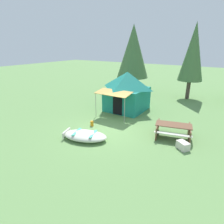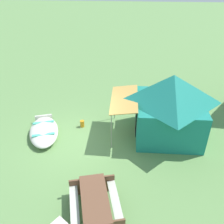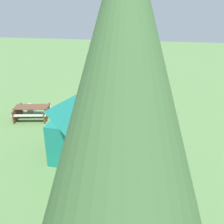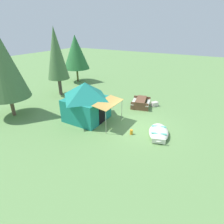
% 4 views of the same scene
% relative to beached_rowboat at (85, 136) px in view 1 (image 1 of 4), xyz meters
% --- Properties ---
extents(ground_plane, '(80.00, 80.00, 0.00)m').
position_rel_beached_rowboat_xyz_m(ground_plane, '(0.37, 1.68, -0.22)').
color(ground_plane, '#628C4D').
extents(beached_rowboat, '(2.64, 1.90, 0.43)m').
position_rel_beached_rowboat_xyz_m(beached_rowboat, '(0.00, 0.00, 0.00)').
color(beached_rowboat, silver).
rests_on(beached_rowboat, ground_plane).
extents(canvas_cabin_tent, '(2.94, 4.01, 2.91)m').
position_rel_beached_rowboat_xyz_m(canvas_cabin_tent, '(-0.47, 5.49, 1.29)').
color(canvas_cabin_tent, '#1B7F71').
rests_on(canvas_cabin_tent, ground_plane).
extents(picnic_table, '(2.17, 1.92, 0.74)m').
position_rel_beached_rowboat_xyz_m(picnic_table, '(3.85, 2.82, 0.25)').
color(picnic_table, brown).
rests_on(picnic_table, ground_plane).
extents(cooler_box, '(0.71, 0.66, 0.38)m').
position_rel_beached_rowboat_xyz_m(cooler_box, '(4.63, 1.80, -0.03)').
color(cooler_box, beige).
rests_on(cooler_box, ground_plane).
extents(fuel_can, '(0.23, 0.23, 0.32)m').
position_rel_beached_rowboat_xyz_m(fuel_can, '(-0.79, 1.60, -0.06)').
color(fuel_can, orange).
rests_on(fuel_can, ground_plane).
extents(pine_tree_back_right, '(3.20, 3.20, 6.68)m').
position_rel_beached_rowboat_xyz_m(pine_tree_back_right, '(-2.86, 11.02, 3.89)').
color(pine_tree_back_right, brown).
rests_on(pine_tree_back_right, ground_plane).
extents(pine_tree_far_center, '(2.13, 2.13, 6.61)m').
position_rel_beached_rowboat_xyz_m(pine_tree_far_center, '(2.75, 11.35, 3.91)').
color(pine_tree_far_center, '#4B3C35').
rests_on(pine_tree_far_center, ground_plane).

